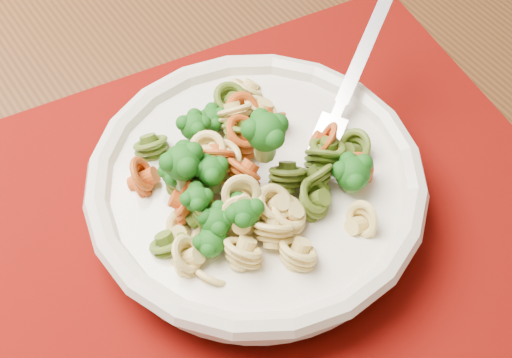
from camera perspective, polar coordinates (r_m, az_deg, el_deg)
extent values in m
cube|color=#4F2C16|center=(0.62, -8.89, -0.26)|extent=(1.59, 1.34, 0.04)
cube|color=#640404|center=(0.56, -0.59, -3.93)|extent=(0.58, 0.50, 0.00)
cylinder|color=silver|center=(0.56, 0.00, -2.07)|extent=(0.11, 0.11, 0.01)
cylinder|color=silver|center=(0.55, 0.00, -0.97)|extent=(0.24, 0.24, 0.03)
torus|color=silver|center=(0.54, 0.00, -0.06)|extent=(0.26, 0.26, 0.02)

